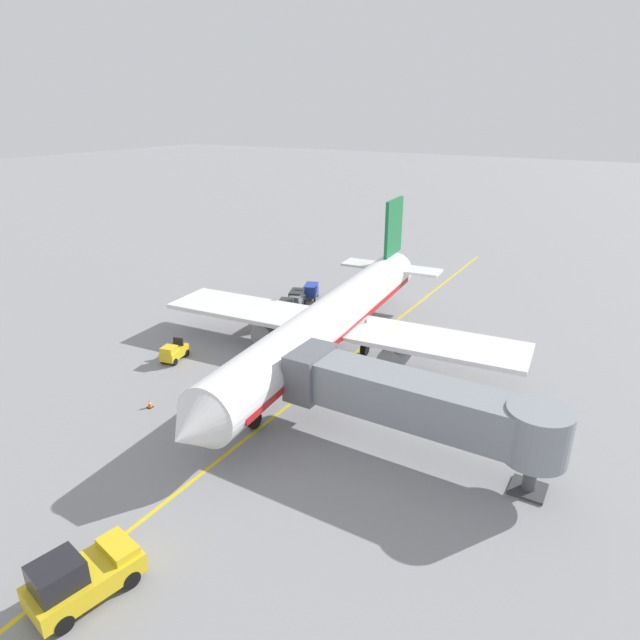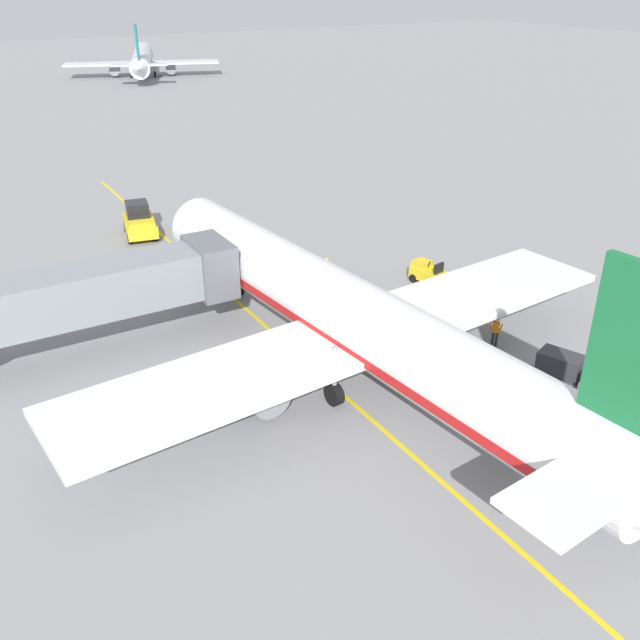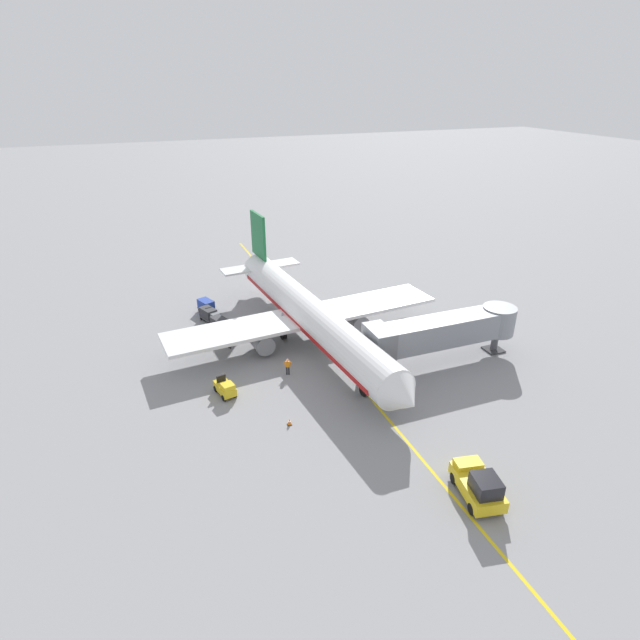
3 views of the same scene
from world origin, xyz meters
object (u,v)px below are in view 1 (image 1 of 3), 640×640
(safety_cone_nose_left, at_px, (150,404))
(jet_bridge, at_px, (417,402))
(ground_crew_marshaller, at_px, (259,321))
(baggage_cart_front, at_px, (285,307))
(baggage_cart_second_in_train, at_px, (297,296))
(ground_crew_loader, at_px, (282,333))
(baggage_tug_trailing, at_px, (297,301))
(parked_airliner, at_px, (331,321))
(pushback_tractor, at_px, (81,577))
(ground_crew_wing_walker, at_px, (245,361))
(baggage_tug_lead, at_px, (174,352))
(baggage_cart_third_in_train, at_px, (311,290))

(safety_cone_nose_left, bearing_deg, jet_bridge, -166.16)
(ground_crew_marshaller, bearing_deg, baggage_cart_front, -88.22)
(baggage_cart_second_in_train, relative_size, safety_cone_nose_left, 5.01)
(jet_bridge, distance_m, ground_crew_loader, 18.38)
(baggage_cart_front, bearing_deg, ground_crew_loader, 121.89)
(jet_bridge, height_order, baggage_tug_trailing, jet_bridge)
(jet_bridge, height_order, ground_crew_loader, jet_bridge)
(safety_cone_nose_left, bearing_deg, parked_airliner, -116.59)
(jet_bridge, height_order, safety_cone_nose_left, jet_bridge)
(pushback_tractor, distance_m, ground_crew_wing_walker, 20.91)
(baggage_tug_lead, relative_size, ground_crew_wing_walker, 1.60)
(baggage_tug_trailing, bearing_deg, safety_cone_nose_left, 95.91)
(parked_airliner, relative_size, baggage_tug_lead, 13.83)
(baggage_tug_trailing, relative_size, baggage_cart_front, 0.93)
(parked_airliner, relative_size, baggage_tug_trailing, 13.61)
(baggage_tug_trailing, bearing_deg, baggage_cart_third_in_train, -86.79)
(baggage_tug_trailing, relative_size, ground_crew_marshaller, 1.62)
(baggage_tug_lead, distance_m, ground_crew_marshaller, 8.70)
(baggage_cart_second_in_train, xyz_separation_m, safety_cone_nose_left, (-2.58, 22.10, -0.66))
(ground_crew_loader, xyz_separation_m, safety_cone_nose_left, (1.56, 13.50, -0.66))
(ground_crew_wing_walker, bearing_deg, baggage_cart_third_in_train, -74.59)
(baggage_cart_third_in_train, xyz_separation_m, ground_crew_wing_walker, (-4.71, 17.11, 0.00))
(baggage_cart_second_in_train, height_order, ground_crew_loader, ground_crew_loader)
(parked_airliner, distance_m, baggage_cart_third_in_train, 14.75)
(ground_crew_wing_walker, bearing_deg, pushback_tractor, 109.58)
(parked_airliner, height_order, baggage_tug_lead, parked_airliner)
(baggage_tug_lead, relative_size, baggage_cart_second_in_train, 0.91)
(jet_bridge, distance_m, ground_crew_marshaller, 21.80)
(baggage_tug_lead, bearing_deg, ground_crew_loader, -127.16)
(baggage_tug_trailing, height_order, baggage_cart_second_in_train, baggage_tug_trailing)
(ground_crew_loader, bearing_deg, safety_cone_nose_left, 83.42)
(parked_airliner, bearing_deg, ground_crew_wing_walker, 52.86)
(baggage_cart_front, height_order, ground_crew_loader, ground_crew_loader)
(parked_airliner, xyz_separation_m, baggage_tug_lead, (10.50, 6.86, -2.47))
(jet_bridge, height_order, baggage_tug_lead, jet_bridge)
(baggage_cart_front, relative_size, baggage_cart_third_in_train, 1.00)
(baggage_tug_lead, distance_m, ground_crew_loader, 9.10)
(jet_bridge, relative_size, safety_cone_nose_left, 27.46)
(parked_airliner, bearing_deg, baggage_tug_lead, 33.17)
(jet_bridge, height_order, pushback_tractor, jet_bridge)
(ground_crew_marshaller, bearing_deg, pushback_tractor, 112.38)
(baggage_cart_front, height_order, safety_cone_nose_left, baggage_cart_front)
(jet_bridge, bearing_deg, parked_airliner, -39.66)
(pushback_tractor, relative_size, ground_crew_loader, 2.80)
(baggage_tug_lead, bearing_deg, safety_cone_nose_left, 122.25)
(baggage_tug_trailing, xyz_separation_m, baggage_cart_third_in_train, (0.17, -3.05, 0.24))
(baggage_cart_second_in_train, bearing_deg, safety_cone_nose_left, 96.67)
(pushback_tractor, bearing_deg, jet_bridge, -115.71)
(pushback_tractor, distance_m, ground_crew_marshaller, 29.06)
(baggage_tug_lead, distance_m, safety_cone_nose_left, 7.40)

